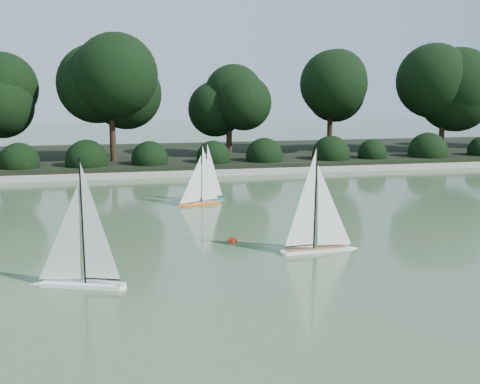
{
  "coord_description": "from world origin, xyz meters",
  "views": [
    {
      "loc": [
        -3.18,
        -9.25,
        2.74
      ],
      "look_at": [
        -0.68,
        2.04,
        0.7
      ],
      "focal_mm": 45.0,
      "sensor_mm": 36.0,
      "label": 1
    }
  ],
  "objects_px": {
    "sailboat_white_a": "(73,265)",
    "sailboat_teal": "(202,191)",
    "race_buoy": "(232,242)",
    "sailboat_orange": "(196,195)",
    "sailboat_white_b": "(323,234)"
  },
  "relations": [
    {
      "from": "race_buoy",
      "to": "sailboat_white_a",
      "type": "bearing_deg",
      "value": -144.18
    },
    {
      "from": "sailboat_white_a",
      "to": "race_buoy",
      "type": "bearing_deg",
      "value": 35.82
    },
    {
      "from": "sailboat_orange",
      "to": "sailboat_teal",
      "type": "height_order",
      "value": "sailboat_orange"
    },
    {
      "from": "sailboat_white_b",
      "to": "sailboat_teal",
      "type": "bearing_deg",
      "value": 104.95
    },
    {
      "from": "sailboat_teal",
      "to": "sailboat_orange",
      "type": "bearing_deg",
      "value": -113.76
    },
    {
      "from": "sailboat_white_a",
      "to": "sailboat_teal",
      "type": "height_order",
      "value": "sailboat_white_a"
    },
    {
      "from": "sailboat_teal",
      "to": "race_buoy",
      "type": "xyz_separation_m",
      "value": [
        -0.06,
        -3.91,
        -0.24
      ]
    },
    {
      "from": "sailboat_white_a",
      "to": "sailboat_teal",
      "type": "relative_size",
      "value": 1.25
    },
    {
      "from": "sailboat_orange",
      "to": "race_buoy",
      "type": "xyz_separation_m",
      "value": [
        0.13,
        -3.48,
        -0.24
      ]
    },
    {
      "from": "sailboat_orange",
      "to": "sailboat_teal",
      "type": "bearing_deg",
      "value": 66.24
    },
    {
      "from": "sailboat_white_a",
      "to": "sailboat_white_b",
      "type": "bearing_deg",
      "value": 13.58
    },
    {
      "from": "sailboat_white_b",
      "to": "race_buoy",
      "type": "xyz_separation_m",
      "value": [
        -1.36,
        0.94,
        -0.3
      ]
    },
    {
      "from": "sailboat_teal",
      "to": "sailboat_white_b",
      "type": "bearing_deg",
      "value": -75.05
    },
    {
      "from": "sailboat_teal",
      "to": "race_buoy",
      "type": "distance_m",
      "value": 3.92
    },
    {
      "from": "race_buoy",
      "to": "sailboat_white_b",
      "type": "bearing_deg",
      "value": -34.7
    }
  ]
}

